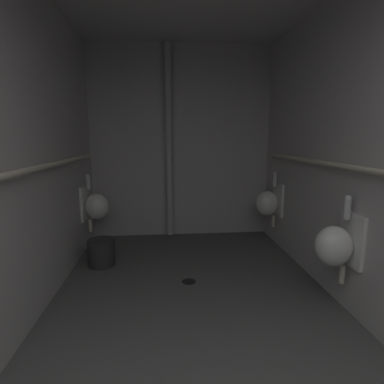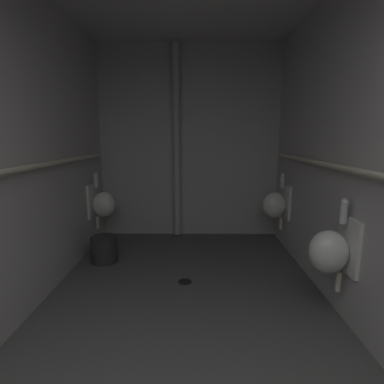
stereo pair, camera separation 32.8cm
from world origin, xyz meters
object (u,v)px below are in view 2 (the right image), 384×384
object	(u,v)px
urinal_left_mid	(102,203)
standpipe_back_wall	(177,143)
floor_drain	(185,281)
urinal_right_mid	(331,250)
waste_bin	(104,249)
urinal_right_far	(276,204)

from	to	relation	value
urinal_left_mid	standpipe_back_wall	size ratio (longest dim) A/B	0.28
standpipe_back_wall	floor_drain	xyz separation A→B (m)	(0.16, -1.46, -1.37)
urinal_right_mid	waste_bin	size ratio (longest dim) A/B	2.46
urinal_right_mid	floor_drain	xyz separation A→B (m)	(-1.16, 0.63, -0.59)
urinal_right_far	floor_drain	world-z (taller)	urinal_right_far
urinal_left_mid	urinal_right_mid	world-z (taller)	same
urinal_left_mid	standpipe_back_wall	distance (m)	1.32
floor_drain	waste_bin	xyz separation A→B (m)	(-0.97, 0.50, 0.15)
urinal_right_mid	floor_drain	distance (m)	1.45
urinal_right_mid	standpipe_back_wall	world-z (taller)	standpipe_back_wall
urinal_left_mid	floor_drain	world-z (taller)	urinal_left_mid
urinal_left_mid	waste_bin	world-z (taller)	urinal_left_mid
urinal_left_mid	urinal_right_far	xyz separation A→B (m)	(2.29, -0.02, 0.00)
urinal_left_mid	urinal_right_far	size ratio (longest dim) A/B	1.00
standpipe_back_wall	floor_drain	size ratio (longest dim) A/B	19.23
urinal_right_mid	standpipe_back_wall	bearing A→B (deg)	122.42
urinal_right_mid	urinal_right_far	bearing A→B (deg)	90.00
waste_bin	urinal_left_mid	bearing A→B (deg)	107.08
floor_drain	urinal_right_mid	bearing A→B (deg)	-28.28
urinal_right_far	urinal_left_mid	bearing A→B (deg)	179.48
urinal_right_far	waste_bin	distance (m)	2.23
urinal_left_mid	waste_bin	bearing A→B (deg)	-72.92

